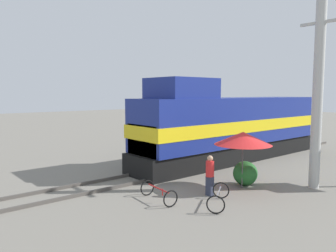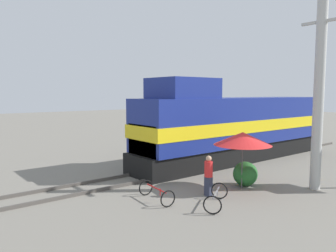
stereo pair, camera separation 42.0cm
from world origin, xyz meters
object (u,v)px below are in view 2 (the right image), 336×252
(utility_pole, at_px, (319,95))
(locomotive, at_px, (232,127))
(bicycle, at_px, (216,197))
(vendor_umbrella, at_px, (243,139))
(person_bystander, at_px, (209,174))
(bicycle_spare, at_px, (156,193))

(utility_pole, bearing_deg, locomotive, 164.72)
(locomotive, height_order, bicycle, locomotive)
(vendor_umbrella, bearing_deg, utility_pole, 51.52)
(bicycle, bearing_deg, utility_pole, -137.75)
(bicycle, bearing_deg, locomotive, -87.81)
(locomotive, bearing_deg, person_bystander, -56.53)
(locomotive, height_order, person_bystander, locomotive)
(vendor_umbrella, bearing_deg, person_bystander, -96.15)
(locomotive, bearing_deg, vendor_umbrella, -44.93)
(locomotive, height_order, utility_pole, utility_pole)
(utility_pole, relative_size, bicycle_spare, 4.58)
(person_bystander, bearing_deg, bicycle, -31.85)
(bicycle_spare, bearing_deg, person_bystander, -16.01)
(vendor_umbrella, xyz_separation_m, bicycle_spare, (-1.02, -3.92, -1.90))
(person_bystander, height_order, bicycle, person_bystander)
(locomotive, relative_size, utility_pole, 1.81)
(bicycle, relative_size, bicycle_spare, 1.04)
(utility_pole, xyz_separation_m, bicycle_spare, (-3.02, -6.44, -3.80))
(utility_pole, bearing_deg, vendor_umbrella, -128.48)
(utility_pole, distance_m, bicycle_spare, 8.07)
(person_bystander, bearing_deg, utility_pole, 63.35)
(utility_pole, relative_size, vendor_umbrella, 3.25)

